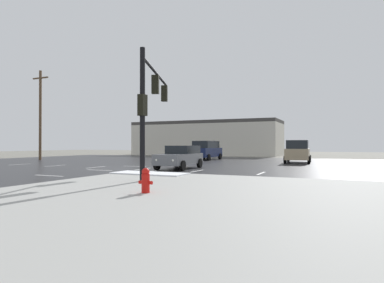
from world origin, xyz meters
The scene contains 12 objects.
ground_plane centered at (0.00, 0.00, 0.00)m, with size 120.00×120.00×0.00m, color slate.
road_asphalt centered at (0.00, 0.00, 0.01)m, with size 44.00×44.00×0.02m, color #232326.
sidewalk_corner centered at (12.00, -12.00, 0.07)m, with size 18.00×18.00×0.14m, color #9E9E99.
snow_strip_curbside centered at (5.00, -4.00, 0.17)m, with size 4.00×1.60×0.06m, color white.
lane_markings centered at (1.20, -1.38, 0.02)m, with size 36.15×36.15×0.01m.
traffic_signal_mast centered at (5.84, -5.21, 3.99)m, with size 2.42×6.30×5.64m.
fire_hydrant centered at (8.39, -9.74, 0.54)m, with size 0.48×0.26×0.79m.
strip_building_background centered at (-5.06, 29.40, 2.65)m, with size 23.11×8.00×5.30m.
sedan_grey centered at (4.17, 1.34, 0.85)m, with size 2.17×4.60×1.58m.
suv_tan centered at (10.75, 12.10, 1.09)m, with size 2.36×4.91×2.03m.
suv_navy centered at (1.08, 13.89, 1.09)m, with size 2.28×4.88×2.03m.
utility_pole_far centered at (-15.37, 6.62, 5.06)m, with size 2.20×0.28×9.69m.
Camera 1 is at (13.96, -18.53, 1.69)m, focal length 30.22 mm.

